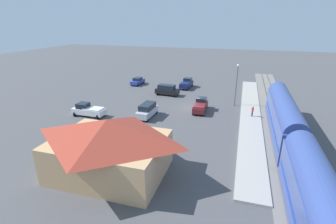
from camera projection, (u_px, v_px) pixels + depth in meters
name	position (u px, v px, depth m)	size (l,w,h in m)	color
ground_plane	(192.00, 108.00, 44.65)	(200.00, 200.00, 0.00)	#4C4C4F
railway_track	(276.00, 116.00, 40.82)	(4.80, 70.00, 0.30)	slate
platform	(250.00, 113.00, 41.88)	(3.20, 46.00, 0.30)	#A8A399
passenger_train	(297.00, 149.00, 24.77)	(2.93, 39.64, 4.98)	#33478C
station_building	(109.00, 146.00, 24.91)	(11.73, 8.89, 5.96)	tan
pedestrian_on_platform	(253.00, 110.00, 39.93)	(0.36, 0.36, 1.71)	#23284C
pickup_navy	(187.00, 83.00, 57.91)	(2.27, 5.50, 2.14)	navy
pickup_maroon	(201.00, 105.00, 43.08)	(2.06, 5.43, 2.14)	maroon
suv_silver	(147.00, 110.00, 40.46)	(2.19, 4.99, 2.22)	silver
suv_black	(167.00, 90.00, 52.18)	(5.04, 2.70, 2.22)	black
sedan_blue	(138.00, 81.00, 60.89)	(2.16, 4.62, 1.74)	#283D9E
pickup_white	(88.00, 110.00, 40.86)	(5.43, 2.55, 2.14)	white
light_pole_near_platform	(237.00, 80.00, 44.39)	(0.44, 0.44, 7.66)	#515156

